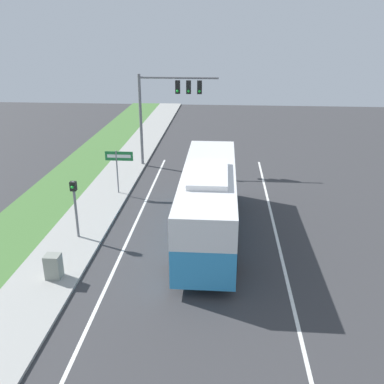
# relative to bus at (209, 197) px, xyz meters

# --- Properties ---
(ground_plane) EXTENTS (80.00, 80.00, 0.00)m
(ground_plane) POSITION_rel_bus_xyz_m (-0.24, -2.66, -1.96)
(ground_plane) COLOR #38383A
(sidewalk) EXTENTS (2.80, 80.00, 0.12)m
(sidewalk) POSITION_rel_bus_xyz_m (-6.44, -2.66, -1.90)
(sidewalk) COLOR #9E9E99
(sidewalk) RESTS_ON ground_plane
(lane_divider_near) EXTENTS (0.14, 30.00, 0.01)m
(lane_divider_near) POSITION_rel_bus_xyz_m (-3.84, -2.66, -1.96)
(lane_divider_near) COLOR silver
(lane_divider_near) RESTS_ON ground_plane
(lane_divider_far) EXTENTS (0.14, 30.00, 0.01)m
(lane_divider_far) POSITION_rel_bus_xyz_m (3.36, -2.66, -1.96)
(lane_divider_far) COLOR silver
(lane_divider_far) RESTS_ON ground_plane
(bus) EXTENTS (2.65, 10.96, 3.56)m
(bus) POSITION_rel_bus_xyz_m (0.00, 0.00, 0.00)
(bus) COLOR #3393D1
(bus) RESTS_ON ground_plane
(signal_gantry) EXTENTS (5.59, 0.41, 6.57)m
(signal_gantry) POSITION_rel_bus_xyz_m (-3.41, 10.92, 2.83)
(signal_gantry) COLOR slate
(signal_gantry) RESTS_ON ground_plane
(pedestrian_signal) EXTENTS (0.28, 0.34, 2.94)m
(pedestrian_signal) POSITION_rel_bus_xyz_m (-6.24, -0.95, 0.05)
(pedestrian_signal) COLOR slate
(pedestrian_signal) RESTS_ON ground_plane
(street_sign) EXTENTS (1.67, 0.08, 2.76)m
(street_sign) POSITION_rel_bus_xyz_m (-5.58, 4.99, 0.08)
(street_sign) COLOR slate
(street_sign) RESTS_ON ground_plane
(utility_cabinet) EXTENTS (0.61, 0.53, 1.01)m
(utility_cabinet) POSITION_rel_bus_xyz_m (-6.04, -4.54, -1.34)
(utility_cabinet) COLOR gray
(utility_cabinet) RESTS_ON sidewalk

